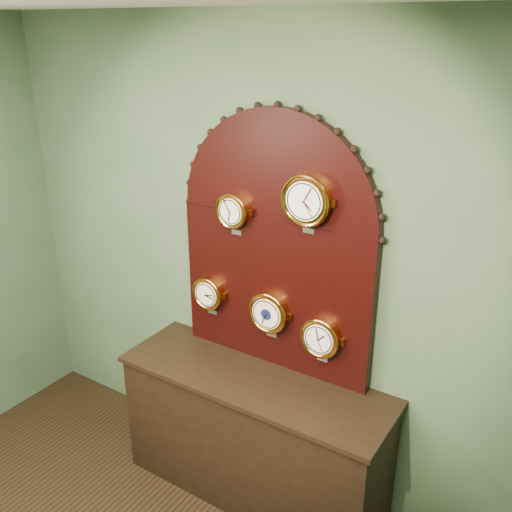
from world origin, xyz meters
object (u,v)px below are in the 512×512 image
Objects in this scene: shop_counter at (254,438)px; barometer at (269,312)px; hygrometer at (209,293)px; tide_clock at (321,337)px; arabic_clock at (307,200)px; roman_clock at (233,211)px; display_board at (276,237)px.

barometer reaches higher than shop_counter.
hygrometer is (-0.43, 0.15, 0.79)m from shop_counter.
tide_clock is at bearing -0.05° from hygrometer.
tide_clock is (0.12, 0.00, -0.76)m from arabic_clock.
hygrometer is (-0.65, 0.00, -0.69)m from arabic_clock.
roman_clock is 0.62m from barometer.
arabic_clock is 0.73m from barometer.
arabic_clock is (0.22, -0.07, 0.26)m from display_board.
shop_counter is 0.80m from barometer.
roman_clock is at bearing 179.92° from tide_clock.
display_board reaches higher than barometer.
barometer is (-0.22, 0.00, -0.70)m from arabic_clock.
barometer reaches higher than tide_clock.
display_board reaches higher than shop_counter.
display_board is (0.00, 0.22, 1.23)m from shop_counter.
display_board is 0.44m from barometer.
roman_clock is at bearing -164.47° from display_board.
display_board is at bearing 15.53° from roman_clock.
display_board is at bearing 8.77° from hygrometer.
arabic_clock reaches higher than tide_clock.
shop_counter is 1.05× the size of display_board.
roman_clock reaches higher than shop_counter.
barometer is at bearing -179.92° from tide_clock.
arabic_clock is (0.46, -0.00, 0.13)m from roman_clock.
display_board reaches higher than roman_clock.
arabic_clock is 1.15× the size of tide_clock.
hygrometer is at bearing 179.85° from barometer.
hygrometer is 0.87× the size of barometer.
tide_clock is at bearing 0.50° from arabic_clock.
display_board is at bearing 92.49° from barometer.
hygrometer is at bearing 160.28° from shop_counter.
roman_clock is (-0.24, -0.07, 0.13)m from display_board.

